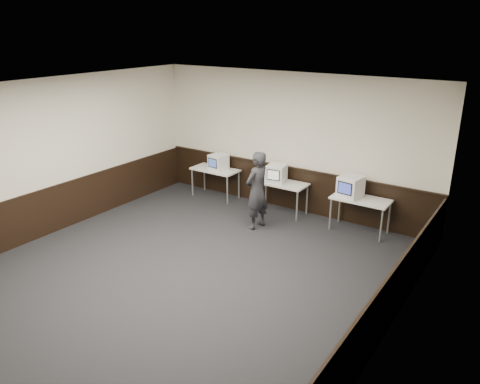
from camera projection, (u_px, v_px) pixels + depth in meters
name	position (u px, v px, depth m)	size (l,w,h in m)	color
floor	(180.00, 277.00, 8.19)	(8.00, 8.00, 0.00)	black
ceiling	(170.00, 92.00, 7.10)	(8.00, 8.00, 0.00)	white
back_wall	(291.00, 143.00, 10.77)	(7.00, 7.00, 0.00)	silver
left_wall	(45.00, 159.00, 9.48)	(8.00, 8.00, 0.00)	silver
right_wall	(388.00, 244.00, 5.81)	(8.00, 8.00, 0.00)	silver
wainscot_back	(289.00, 188.00, 11.12)	(6.98, 0.04, 1.00)	black
wainscot_left	(53.00, 209.00, 9.85)	(0.04, 7.98, 1.00)	black
wainscot_right	(378.00, 319.00, 6.19)	(0.04, 7.98, 1.00)	black
wainscot_rail	(289.00, 167.00, 10.93)	(6.98, 0.06, 0.04)	black
desk_left	(215.00, 171.00, 11.76)	(1.20, 0.60, 0.75)	silver
desk_center	(281.00, 185.00, 10.77)	(1.20, 0.60, 0.75)	silver
desk_right	(361.00, 202.00, 9.77)	(1.20, 0.60, 0.75)	silver
emac_left	(218.00, 162.00, 11.62)	(0.44, 0.46, 0.39)	white
emac_center	(276.00, 173.00, 10.71)	(0.48, 0.50, 0.41)	white
emac_right	(350.00, 187.00, 9.78)	(0.51, 0.53, 0.44)	white
person	(257.00, 190.00, 9.91)	(0.62, 0.41, 1.70)	#25252A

